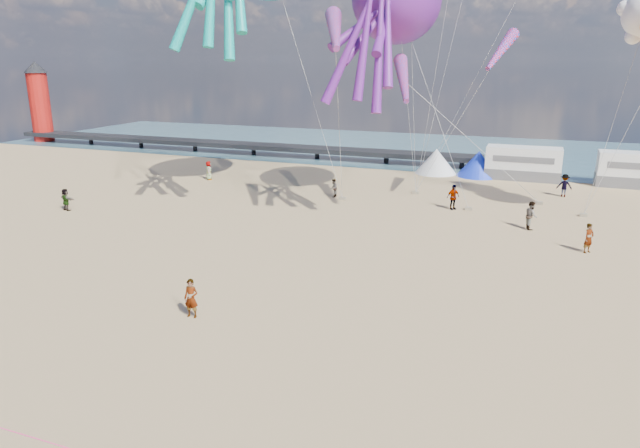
# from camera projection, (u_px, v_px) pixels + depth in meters

# --- Properties ---
(ground) EXTENTS (120.00, 120.00, 0.00)m
(ground) POSITION_uv_depth(u_px,v_px,m) (288.00, 390.00, 19.24)
(ground) COLOR tan
(ground) RESTS_ON ground
(water) EXTENTS (120.00, 120.00, 0.00)m
(water) POSITION_uv_depth(u_px,v_px,m) (474.00, 152.00, 68.57)
(water) COLOR #3A606F
(water) RESTS_ON ground
(pier) EXTENTS (60.00, 3.00, 0.50)m
(pier) POSITION_uv_depth(u_px,v_px,m) (224.00, 144.00, 68.03)
(pier) COLOR black
(pier) RESTS_ON ground
(lighthouse) EXTENTS (2.60, 2.60, 9.00)m
(lighthouse) POSITION_uv_depth(u_px,v_px,m) (40.00, 107.00, 76.66)
(lighthouse) COLOR #A5140F
(lighthouse) RESTS_ON ground
(motorhome_0) EXTENTS (6.60, 2.50, 3.00)m
(motorhome_0) POSITION_uv_depth(u_px,v_px,m) (523.00, 163.00, 52.65)
(motorhome_0) COLOR silver
(motorhome_0) RESTS_ON ground
(motorhome_1) EXTENTS (6.60, 2.50, 3.00)m
(motorhome_1) POSITION_uv_depth(u_px,v_px,m) (639.00, 170.00, 49.39)
(motorhome_1) COLOR silver
(motorhome_1) RESTS_ON ground
(tent_white) EXTENTS (4.00, 4.00, 2.40)m
(tent_white) POSITION_uv_depth(u_px,v_px,m) (436.00, 161.00, 55.47)
(tent_white) COLOR white
(tent_white) RESTS_ON ground
(tent_blue) EXTENTS (4.00, 4.00, 2.40)m
(tent_blue) POSITION_uv_depth(u_px,v_px,m) (478.00, 164.00, 54.10)
(tent_blue) COLOR #1933CC
(tent_blue) RESTS_ON ground
(standing_person) EXTENTS (0.67, 0.48, 1.73)m
(standing_person) POSITION_uv_depth(u_px,v_px,m) (191.00, 298.00, 24.48)
(standing_person) COLOR tan
(standing_person) RESTS_ON ground
(beachgoer_0) EXTENTS (0.66, 0.75, 1.73)m
(beachgoer_0) POSITION_uv_depth(u_px,v_px,m) (209.00, 171.00, 52.58)
(beachgoer_0) COLOR #7F6659
(beachgoer_0) RESTS_ON ground
(beachgoer_1) EXTENTS (0.80, 1.03, 1.86)m
(beachgoer_1) POSITION_uv_depth(u_px,v_px,m) (531.00, 215.00, 37.23)
(beachgoer_1) COLOR #7F6659
(beachgoer_1) RESTS_ON ground
(beachgoer_2) EXTENTS (0.90, 0.70, 1.85)m
(beachgoer_2) POSITION_uv_depth(u_px,v_px,m) (564.00, 185.00, 46.08)
(beachgoer_2) COLOR #7F6659
(beachgoer_2) RESTS_ON ground
(beachgoer_3) EXTENTS (1.35, 1.34, 1.87)m
(beachgoer_3) POSITION_uv_depth(u_px,v_px,m) (453.00, 197.00, 42.13)
(beachgoer_3) COLOR #7F6659
(beachgoer_3) RESTS_ON ground
(beachgoer_4) EXTENTS (1.03, 0.63, 1.64)m
(beachgoer_4) POSITION_uv_depth(u_px,v_px,m) (66.00, 200.00, 41.90)
(beachgoer_4) COLOR #7F6659
(beachgoer_4) RESTS_ON ground
(beachgoer_5) EXTENTS (1.47, 1.53, 1.74)m
(beachgoer_5) POSITION_uv_depth(u_px,v_px,m) (589.00, 238.00, 32.69)
(beachgoer_5) COLOR #7F6659
(beachgoer_5) RESTS_ON ground
(beachgoer_7) EXTENTS (0.55, 0.78, 1.50)m
(beachgoer_7) POSITION_uv_depth(u_px,v_px,m) (334.00, 188.00, 46.00)
(beachgoer_7) COLOR #7F6659
(beachgoer_7) RESTS_ON ground
(sandbag_a) EXTENTS (0.50, 0.35, 0.22)m
(sandbag_a) POSITION_uv_depth(u_px,v_px,m) (342.00, 198.00, 45.23)
(sandbag_a) COLOR gray
(sandbag_a) RESTS_ON ground
(sandbag_b) EXTENTS (0.50, 0.35, 0.22)m
(sandbag_b) POSITION_uv_depth(u_px,v_px,m) (468.00, 209.00, 42.16)
(sandbag_b) COLOR gray
(sandbag_b) RESTS_ON ground
(sandbag_c) EXTENTS (0.50, 0.35, 0.22)m
(sandbag_c) POSITION_uv_depth(u_px,v_px,m) (584.00, 215.00, 40.44)
(sandbag_c) COLOR gray
(sandbag_c) RESTS_ON ground
(sandbag_d) EXTENTS (0.50, 0.35, 0.22)m
(sandbag_d) POSITION_uv_depth(u_px,v_px,m) (539.00, 203.00, 43.79)
(sandbag_d) COLOR gray
(sandbag_d) RESTS_ON ground
(sandbag_e) EXTENTS (0.50, 0.35, 0.22)m
(sandbag_e) POSITION_uv_depth(u_px,v_px,m) (416.00, 193.00, 47.24)
(sandbag_e) COLOR gray
(sandbag_e) RESTS_ON ground
(kite_octopus_purple) EXTENTS (7.60, 12.02, 12.74)m
(kite_octopus_purple) POSITION_uv_depth(u_px,v_px,m) (397.00, 0.00, 40.08)
(kite_octopus_purple) COLOR #611B7D
(windsock_left) EXTENTS (3.44, 6.54, 6.59)m
(windsock_left) POSITION_uv_depth(u_px,v_px,m) (335.00, 30.00, 34.96)
(windsock_left) COLOR red
(windsock_mid) EXTENTS (2.80, 5.92, 5.90)m
(windsock_mid) POSITION_uv_depth(u_px,v_px,m) (403.00, 80.00, 38.27)
(windsock_mid) COLOR red
(windsock_right) EXTENTS (2.25, 5.18, 5.13)m
(windsock_right) POSITION_uv_depth(u_px,v_px,m) (501.00, 51.00, 39.82)
(windsock_right) COLOR red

